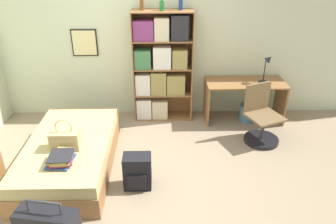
% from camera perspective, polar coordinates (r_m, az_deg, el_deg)
% --- Properties ---
extents(ground_plane, '(14.00, 14.00, 0.00)m').
position_cam_1_polar(ground_plane, '(4.61, -7.06, -9.50)').
color(ground_plane, gray).
extents(wall_back, '(10.00, 0.09, 2.60)m').
position_cam_1_polar(wall_back, '(5.59, -6.27, 12.13)').
color(wall_back, beige).
rests_on(wall_back, ground_plane).
extents(bed, '(1.09, 1.93, 0.44)m').
position_cam_1_polar(bed, '(4.64, -16.58, -7.01)').
color(bed, olive).
rests_on(bed, ground_plane).
extents(handbag, '(0.36, 0.20, 0.40)m').
position_cam_1_polar(handbag, '(4.31, -17.45, -4.56)').
color(handbag, tan).
rests_on(handbag, bed).
extents(book_stack_on_bed, '(0.32, 0.37, 0.12)m').
position_cam_1_polar(book_stack_on_bed, '(4.08, -18.14, -7.67)').
color(book_stack_on_bed, '#427A4C').
rests_on(book_stack_on_bed, bed).
extents(bookcase, '(0.97, 0.35, 1.84)m').
position_cam_1_polar(bookcase, '(5.45, -1.41, 7.90)').
color(bookcase, olive).
rests_on(bookcase, ground_plane).
extents(bottle_green, '(0.06, 0.06, 0.30)m').
position_cam_1_polar(bottle_green, '(5.24, -4.61, 18.51)').
color(bottle_green, brown).
rests_on(bottle_green, bookcase).
extents(bottle_brown, '(0.07, 0.07, 0.20)m').
position_cam_1_polar(bottle_brown, '(5.19, -1.05, 18.08)').
color(bottle_brown, '#1E6B2D').
rests_on(bottle_brown, bookcase).
extents(bottle_clear, '(0.06, 0.06, 0.29)m').
position_cam_1_polar(bottle_clear, '(5.24, 2.24, 18.52)').
color(bottle_clear, navy).
rests_on(bottle_clear, bookcase).
extents(desk, '(1.31, 0.59, 0.70)m').
position_cam_1_polar(desk, '(5.68, 13.19, 3.27)').
color(desk, olive).
rests_on(desk, ground_plane).
extents(desk_lamp, '(0.19, 0.14, 0.48)m').
position_cam_1_polar(desk_lamp, '(5.56, 16.96, 8.08)').
color(desk_lamp, black).
rests_on(desk_lamp, desk).
extents(desk_chair, '(0.62, 0.62, 0.89)m').
position_cam_1_polar(desk_chair, '(5.22, 15.88, -2.12)').
color(desk_chair, black).
rests_on(desk_chair, ground_plane).
extents(backpack, '(0.34, 0.26, 0.45)m').
position_cam_1_polar(backpack, '(4.15, -5.35, -10.30)').
color(backpack, black).
rests_on(backpack, ground_plane).
extents(waste_bin, '(0.27, 0.27, 0.30)m').
position_cam_1_polar(waste_bin, '(5.79, 13.58, -0.15)').
color(waste_bin, slate).
rests_on(waste_bin, ground_plane).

